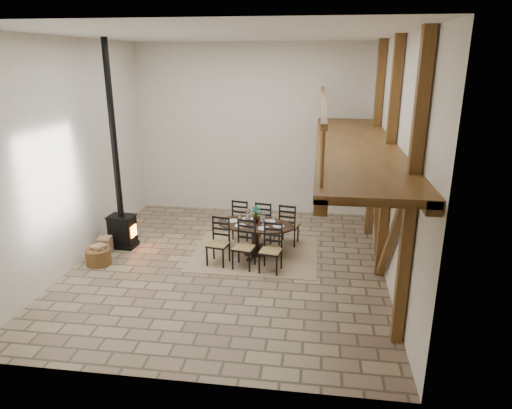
# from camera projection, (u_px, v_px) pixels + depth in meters

# --- Properties ---
(ground) EXTENTS (8.00, 8.00, 0.00)m
(ground) POSITION_uv_depth(u_px,v_px,m) (229.00, 265.00, 10.53)
(ground) COLOR #998666
(ground) RESTS_ON ground
(room_shell) EXTENTS (7.02, 8.02, 5.01)m
(room_shell) POSITION_uv_depth(u_px,v_px,m) (282.00, 136.00, 9.45)
(room_shell) COLOR white
(room_shell) RESTS_ON ground
(rug) EXTENTS (3.00, 2.50, 0.02)m
(rug) POSITION_uv_depth(u_px,v_px,m) (255.00, 253.00, 11.13)
(rug) COLOR tan
(rug) RESTS_ON ground
(dining_table) EXTENTS (2.06, 2.37, 1.22)m
(dining_table) POSITION_uv_depth(u_px,v_px,m) (255.00, 238.00, 11.01)
(dining_table) COLOR black
(dining_table) RESTS_ON ground
(wood_stove) EXTENTS (0.67, 0.53, 5.00)m
(wood_stove) POSITION_uv_depth(u_px,v_px,m) (120.00, 204.00, 11.20)
(wood_stove) COLOR black
(wood_stove) RESTS_ON ground
(log_basket) EXTENTS (0.57, 0.57, 0.47)m
(log_basket) POSITION_uv_depth(u_px,v_px,m) (98.00, 256.00, 10.50)
(log_basket) COLOR brown
(log_basket) RESTS_ON ground
(log_stack) EXTENTS (0.33, 0.34, 0.41)m
(log_stack) POSITION_uv_depth(u_px,v_px,m) (105.00, 244.00, 11.16)
(log_stack) COLOR #A07659
(log_stack) RESTS_ON ground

